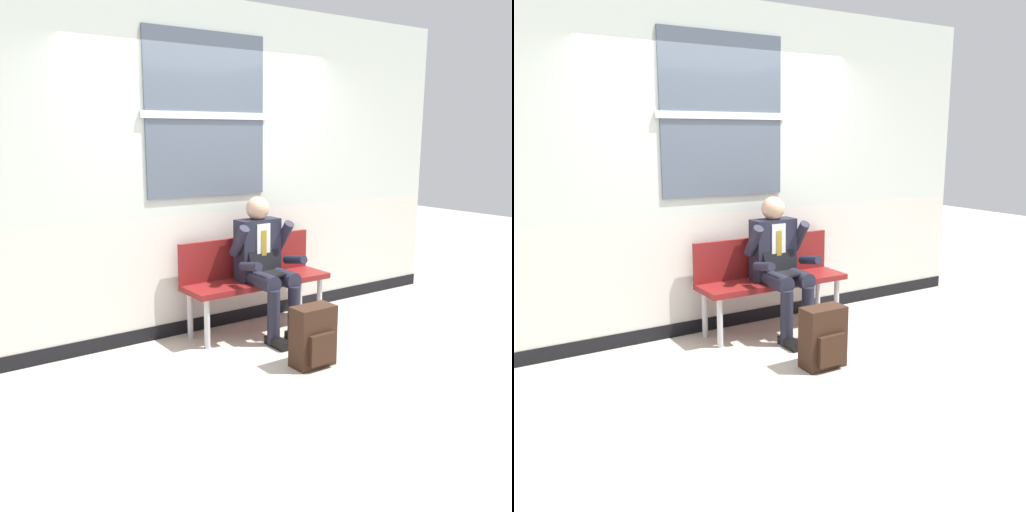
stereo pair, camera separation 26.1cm
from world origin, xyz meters
TOP-DOWN VIEW (x-y plane):
  - ground_plane at (0.00, 0.00)m, footprint 18.00×18.00m
  - station_wall at (-0.00, 0.67)m, footprint 5.60×0.16m
  - bench_with_person at (0.31, 0.39)m, footprint 1.40×0.42m
  - person_seated at (0.31, 0.20)m, footprint 0.57×0.70m
  - backpack at (0.19, -0.61)m, footprint 0.34×0.23m

SIDE VIEW (x-z plane):
  - ground_plane at x=0.00m, z-range 0.00..0.00m
  - backpack at x=0.19m, z-range -0.01..0.48m
  - bench_with_person at x=0.31m, z-range 0.09..0.94m
  - person_seated at x=0.31m, z-range 0.04..1.27m
  - station_wall at x=0.00m, z-range 0.00..2.90m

